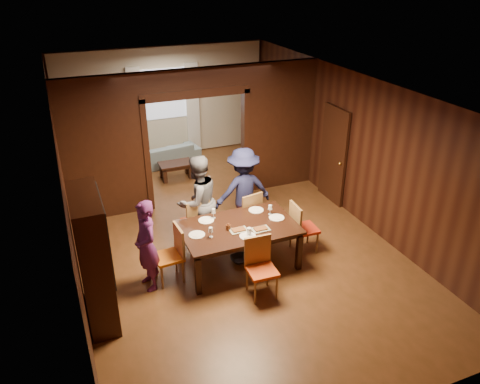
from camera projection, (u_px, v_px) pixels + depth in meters
name	position (u px, v px, depth m)	size (l,w,h in m)	color
floor	(225.00, 233.00, 9.17)	(9.00, 9.00, 0.00)	#533317
ceiling	(222.00, 86.00, 7.88)	(5.50, 9.00, 0.02)	silver
room_walls	(193.00, 131.00, 10.07)	(5.52, 9.01, 2.90)	black
person_purple	(146.00, 246.00, 7.35)	(0.56, 0.37, 1.54)	#561E59
person_grey	(198.00, 201.00, 8.49)	(0.85, 0.66, 1.75)	#55545C
person_navy	(243.00, 190.00, 8.93)	(1.10, 0.63, 1.70)	#191C40
sofa	(164.00, 154.00, 12.16)	(1.84, 0.72, 0.54)	#7B95A2
serving_bowl	(240.00, 222.00, 7.95)	(0.34, 0.34, 0.08)	black
dining_table	(239.00, 245.00, 8.08)	(1.96, 1.22, 0.76)	black
coffee_table	(176.00, 170.00, 11.40)	(0.80, 0.50, 0.40)	black
chair_left	(168.00, 255.00, 7.62)	(0.44, 0.44, 0.97)	#C66012
chair_right	(305.00, 227.00, 8.42)	(0.44, 0.44, 0.97)	red
chair_far_l	(195.00, 221.00, 8.64)	(0.44, 0.44, 0.97)	#F14316
chair_far_r	(246.00, 214.00, 8.87)	(0.44, 0.44, 0.97)	red
chair_near	(262.00, 269.00, 7.27)	(0.44, 0.44, 0.97)	#CE4213
hutch	(93.00, 259.00, 6.63)	(0.40, 1.20, 2.00)	black
door_right	(333.00, 155.00, 10.03)	(0.06, 0.90, 2.10)	black
window_far	(164.00, 94.00, 12.10)	(1.20, 0.03, 1.30)	silver
curtain_left	(137.00, 114.00, 12.01)	(0.35, 0.06, 2.40)	white
curtain_right	(193.00, 108.00, 12.52)	(0.35, 0.06, 2.40)	white
plate_left	(197.00, 235.00, 7.65)	(0.27, 0.27, 0.01)	silver
plate_far_l	(206.00, 220.00, 8.08)	(0.27, 0.27, 0.01)	white
plate_far_r	(256.00, 210.00, 8.41)	(0.27, 0.27, 0.01)	white
plate_right	(277.00, 218.00, 8.16)	(0.27, 0.27, 0.01)	white
plate_near	(248.00, 236.00, 7.62)	(0.27, 0.27, 0.01)	silver
platter_a	(239.00, 230.00, 7.77)	(0.30, 0.20, 0.04)	gray
platter_b	(261.00, 229.00, 7.80)	(0.30, 0.20, 0.04)	gray
wineglass_left	(211.00, 232.00, 7.56)	(0.08, 0.08, 0.18)	white
wineglass_far	(213.00, 213.00, 8.13)	(0.08, 0.08, 0.18)	white
wineglass_right	(270.00, 210.00, 8.25)	(0.08, 0.08, 0.18)	white
tumbler	(249.00, 232.00, 7.62)	(0.07, 0.07, 0.14)	white
condiment_jar	(228.00, 227.00, 7.79)	(0.08, 0.08, 0.11)	#482310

